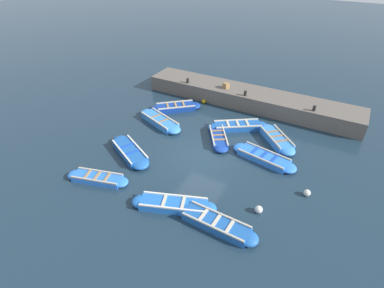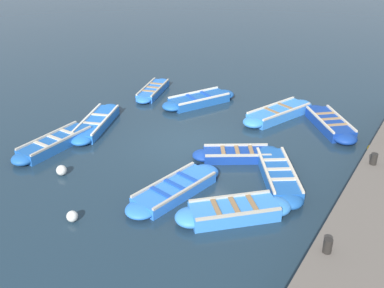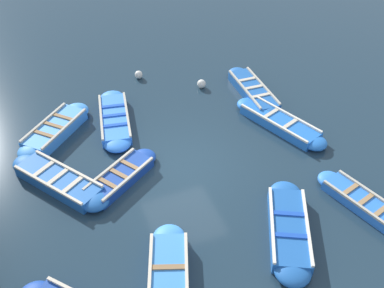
{
  "view_description": "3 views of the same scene",
  "coord_description": "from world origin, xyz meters",
  "px_view_note": "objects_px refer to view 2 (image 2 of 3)",
  "views": [
    {
      "loc": [
        -11.91,
        -6.07,
        9.98
      ],
      "look_at": [
        0.42,
        0.83,
        0.35
      ],
      "focal_mm": 28.0,
      "sensor_mm": 36.0,
      "label": 1
    },
    {
      "loc": [
        8.01,
        -12.71,
        7.76
      ],
      "look_at": [
        0.66,
        -0.85,
        0.55
      ],
      "focal_mm": 42.0,
      "sensor_mm": 36.0,
      "label": 2
    },
    {
      "loc": [
        3.68,
        10.01,
        9.83
      ],
      "look_at": [
        -0.57,
        -0.59,
        0.32
      ],
      "focal_mm": 42.0,
      "sensor_mm": 36.0,
      "label": 3
    }
  ],
  "objects_px": {
    "boat_bow_out": "(330,123)",
    "boat_outer_right": "(153,90)",
    "bollard_mid_north": "(374,159)",
    "boat_drifting": "(278,174)",
    "boat_broadside": "(234,211)",
    "boat_far_corner": "(237,155)",
    "boat_alongside": "(97,123)",
    "boat_centre": "(56,143)",
    "buoy_yellow_far": "(62,170)",
    "boat_near_quay": "(175,190)",
    "boat_mid_row": "(279,113)",
    "buoy_white_drifting": "(371,149)",
    "buoy_orange_near": "(72,216)",
    "bollard_north": "(328,246)",
    "boat_tucked": "(199,100)"
  },
  "relations": [
    {
      "from": "boat_broadside",
      "to": "boat_drifting",
      "type": "relative_size",
      "value": 0.85
    },
    {
      "from": "boat_bow_out",
      "to": "bollard_north",
      "type": "xyz_separation_m",
      "value": [
        2.41,
        -8.78,
        1.07
      ]
    },
    {
      "from": "buoy_white_drifting",
      "to": "boat_drifting",
      "type": "bearing_deg",
      "value": -121.4
    },
    {
      "from": "buoy_yellow_far",
      "to": "buoy_orange_near",
      "type": "bearing_deg",
      "value": -37.48
    },
    {
      "from": "boat_alongside",
      "to": "buoy_orange_near",
      "type": "height_order",
      "value": "boat_alongside"
    },
    {
      "from": "boat_drifting",
      "to": "buoy_yellow_far",
      "type": "relative_size",
      "value": 10.4
    },
    {
      "from": "boat_broadside",
      "to": "boat_outer_right",
      "type": "relative_size",
      "value": 0.93
    },
    {
      "from": "boat_centre",
      "to": "boat_outer_right",
      "type": "bearing_deg",
      "value": 92.18
    },
    {
      "from": "buoy_white_drifting",
      "to": "boat_outer_right",
      "type": "bearing_deg",
      "value": 176.35
    },
    {
      "from": "bollard_north",
      "to": "buoy_yellow_far",
      "type": "distance_m",
      "value": 8.96
    },
    {
      "from": "bollard_mid_north",
      "to": "boat_broadside",
      "type": "bearing_deg",
      "value": -132.68
    },
    {
      "from": "boat_centre",
      "to": "boat_tucked",
      "type": "relative_size",
      "value": 1.01
    },
    {
      "from": "boat_near_quay",
      "to": "boat_centre",
      "type": "bearing_deg",
      "value": 177.15
    },
    {
      "from": "boat_bow_out",
      "to": "boat_outer_right",
      "type": "bearing_deg",
      "value": -175.91
    },
    {
      "from": "bollard_mid_north",
      "to": "boat_bow_out",
      "type": "bearing_deg",
      "value": 119.86
    },
    {
      "from": "boat_mid_row",
      "to": "buoy_white_drifting",
      "type": "height_order",
      "value": "boat_mid_row"
    },
    {
      "from": "boat_centre",
      "to": "buoy_yellow_far",
      "type": "xyz_separation_m",
      "value": [
        1.65,
        -1.29,
        -0.02
      ]
    },
    {
      "from": "boat_broadside",
      "to": "boat_bow_out",
      "type": "bearing_deg",
      "value": 85.79
    },
    {
      "from": "boat_outer_right",
      "to": "buoy_white_drifting",
      "type": "xyz_separation_m",
      "value": [
        10.26,
        -0.66,
        -0.01
      ]
    },
    {
      "from": "boat_far_corner",
      "to": "bollard_mid_north",
      "type": "xyz_separation_m",
      "value": [
        4.43,
        0.08,
        1.1
      ]
    },
    {
      "from": "bollard_mid_north",
      "to": "bollard_north",
      "type": "bearing_deg",
      "value": -90.0
    },
    {
      "from": "boat_outer_right",
      "to": "bollard_mid_north",
      "type": "xyz_separation_m",
      "value": [
        10.78,
        -3.6,
        1.11
      ]
    },
    {
      "from": "boat_far_corner",
      "to": "boat_tucked",
      "type": "relative_size",
      "value": 0.83
    },
    {
      "from": "boat_broadside",
      "to": "boat_alongside",
      "type": "distance_m",
      "value": 7.92
    },
    {
      "from": "boat_bow_out",
      "to": "boat_outer_right",
      "type": "relative_size",
      "value": 0.99
    },
    {
      "from": "boat_far_corner",
      "to": "boat_alongside",
      "type": "relative_size",
      "value": 0.79
    },
    {
      "from": "bollard_mid_north",
      "to": "buoy_white_drifting",
      "type": "height_order",
      "value": "bollard_mid_north"
    },
    {
      "from": "boat_broadside",
      "to": "boat_far_corner",
      "type": "xyz_separation_m",
      "value": [
        -1.48,
        3.12,
        -0.04
      ]
    },
    {
      "from": "boat_centre",
      "to": "buoy_yellow_far",
      "type": "height_order",
      "value": "boat_centre"
    },
    {
      "from": "buoy_yellow_far",
      "to": "buoy_white_drifting",
      "type": "height_order",
      "value": "buoy_yellow_far"
    },
    {
      "from": "boat_drifting",
      "to": "buoy_orange_near",
      "type": "height_order",
      "value": "boat_drifting"
    },
    {
      "from": "boat_outer_right",
      "to": "buoy_yellow_far",
      "type": "xyz_separation_m",
      "value": [
        1.9,
        -7.72,
        0.02
      ]
    },
    {
      "from": "boat_near_quay",
      "to": "boat_centre",
      "type": "xyz_separation_m",
      "value": [
        -5.48,
        0.27,
        0.02
      ]
    },
    {
      "from": "boat_outer_right",
      "to": "buoy_orange_near",
      "type": "distance_m",
      "value": 10.19
    },
    {
      "from": "bollard_mid_north",
      "to": "boat_outer_right",
      "type": "bearing_deg",
      "value": 161.54
    },
    {
      "from": "boat_near_quay",
      "to": "boat_broadside",
      "type": "relative_size",
      "value": 1.25
    },
    {
      "from": "bollard_mid_north",
      "to": "buoy_orange_near",
      "type": "bearing_deg",
      "value": -139.52
    },
    {
      "from": "boat_outer_right",
      "to": "bollard_mid_north",
      "type": "height_order",
      "value": "bollard_mid_north"
    },
    {
      "from": "bollard_mid_north",
      "to": "boat_far_corner",
      "type": "bearing_deg",
      "value": -178.91
    },
    {
      "from": "boat_broadside",
      "to": "buoy_orange_near",
      "type": "xyz_separation_m",
      "value": [
        -3.79,
        -2.55,
        -0.04
      ]
    },
    {
      "from": "bollard_mid_north",
      "to": "boat_tucked",
      "type": "bearing_deg",
      "value": 156.2
    },
    {
      "from": "boat_near_quay",
      "to": "boat_far_corner",
      "type": "distance_m",
      "value": 3.08
    },
    {
      "from": "buoy_yellow_far",
      "to": "boat_outer_right",
      "type": "bearing_deg",
      "value": 103.81
    },
    {
      "from": "boat_mid_row",
      "to": "boat_alongside",
      "type": "distance_m",
      "value": 7.61
    },
    {
      "from": "bollard_mid_north",
      "to": "buoy_white_drifting",
      "type": "distance_m",
      "value": 3.19
    },
    {
      "from": "boat_drifting",
      "to": "boat_outer_right",
      "type": "distance_m",
      "value": 9.13
    },
    {
      "from": "boat_mid_row",
      "to": "buoy_orange_near",
      "type": "distance_m",
      "value": 10.09
    },
    {
      "from": "boat_bow_out",
      "to": "boat_mid_row",
      "type": "xyz_separation_m",
      "value": [
        -2.15,
        -0.1,
        0.0
      ]
    },
    {
      "from": "boat_centre",
      "to": "buoy_orange_near",
      "type": "height_order",
      "value": "boat_centre"
    },
    {
      "from": "boat_drifting",
      "to": "boat_mid_row",
      "type": "relative_size",
      "value": 0.92
    }
  ]
}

